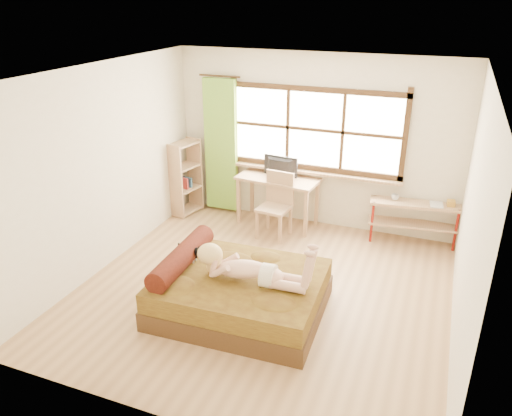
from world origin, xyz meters
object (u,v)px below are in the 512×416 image
at_px(desk, 278,184).
at_px(woman, 251,259).
at_px(bed, 237,291).
at_px(pipe_shelf, 415,213).
at_px(chair, 277,201).
at_px(bookshelf, 185,178).
at_px(kitten, 189,252).

bearing_deg(desk, woman, -71.71).
height_order(bed, desk, desk).
bearing_deg(pipe_shelf, chair, -173.73).
bearing_deg(bookshelf, woman, -36.40).
bearing_deg(bed, pipe_shelf, 53.09).
distance_m(pipe_shelf, bookshelf, 3.72).
bearing_deg(desk, bed, -75.94).
relative_size(pipe_shelf, bookshelf, 1.06).
relative_size(bed, chair, 1.96).
distance_m(bed, kitten, 0.76).
height_order(desk, bookshelf, bookshelf).
relative_size(kitten, pipe_shelf, 0.22).
distance_m(woman, chair, 2.19).
bearing_deg(desk, chair, -66.93).
height_order(kitten, bookshelf, bookshelf).
relative_size(chair, bookshelf, 0.80).
height_order(kitten, pipe_shelf, pipe_shelf).
distance_m(bed, woman, 0.54).
relative_size(woman, bookshelf, 1.06).
xyz_separation_m(bed, kitten, (-0.67, 0.10, 0.33)).
bearing_deg(kitten, chair, 75.18).
distance_m(chair, pipe_shelf, 2.06).
bearing_deg(chair, desk, 113.07).
relative_size(woman, pipe_shelf, 1.00).
bearing_deg(woman, bookshelf, 129.68).
height_order(woman, bookshelf, bookshelf).
distance_m(kitten, chair, 2.04).
bearing_deg(woman, pipe_shelf, 56.65).
distance_m(bed, pipe_shelf, 3.13).
bearing_deg(woman, desk, 99.85).
xyz_separation_m(bed, bookshelf, (-1.94, 2.32, 0.38)).
bearing_deg(pipe_shelf, desk, 176.07).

